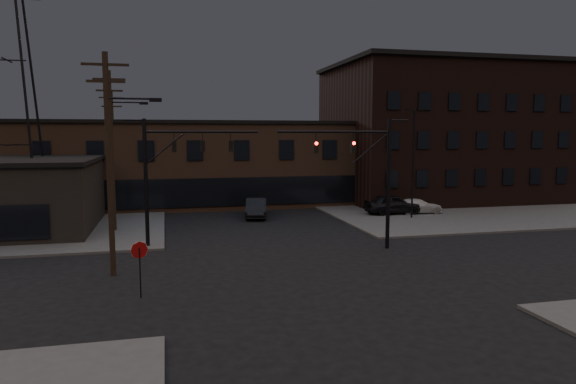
% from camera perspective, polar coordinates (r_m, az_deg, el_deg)
% --- Properties ---
extents(ground, '(140.00, 140.00, 0.00)m').
position_cam_1_polar(ground, '(26.43, 1.99, -9.06)').
color(ground, black).
rests_on(ground, ground).
extents(sidewalk_ne, '(30.00, 30.00, 0.15)m').
position_cam_1_polar(sidewalk_ne, '(55.18, 18.13, -1.12)').
color(sidewalk_ne, '#474744').
rests_on(sidewalk_ne, ground).
extents(building_row, '(40.00, 12.00, 8.00)m').
position_cam_1_polar(building_row, '(53.06, -6.09, 3.13)').
color(building_row, brown).
rests_on(building_row, ground).
extents(building_right, '(22.00, 16.00, 14.00)m').
position_cam_1_polar(building_right, '(58.17, 16.30, 6.16)').
color(building_right, black).
rests_on(building_right, ground).
extents(traffic_signal_near, '(7.12, 0.24, 8.00)m').
position_cam_1_polar(traffic_signal_near, '(31.56, 9.25, 2.49)').
color(traffic_signal_near, black).
rests_on(traffic_signal_near, ground).
extents(traffic_signal_far, '(7.12, 0.24, 8.00)m').
position_cam_1_polar(traffic_signal_far, '(32.60, -13.30, 2.67)').
color(traffic_signal_far, black).
rests_on(traffic_signal_far, ground).
extents(stop_sign, '(0.72, 0.33, 2.48)m').
position_cam_1_polar(stop_sign, '(23.18, -16.17, -6.84)').
color(stop_sign, black).
rests_on(stop_sign, ground).
extents(utility_pole_near, '(3.70, 0.28, 11.00)m').
position_cam_1_polar(utility_pole_near, '(26.69, -19.14, 3.52)').
color(utility_pole_near, black).
rests_on(utility_pole_near, ground).
extents(utility_pole_mid, '(3.70, 0.28, 11.50)m').
position_cam_1_polar(utility_pole_mid, '(38.71, -18.92, 4.73)').
color(utility_pole_mid, black).
rests_on(utility_pole_mid, ground).
extents(utility_pole_far, '(2.20, 0.28, 11.00)m').
position_cam_1_polar(utility_pole_far, '(50.77, -18.84, 4.68)').
color(utility_pole_far, black).
rests_on(utility_pole_far, ground).
extents(transmission_tower, '(7.00, 7.00, 25.00)m').
position_cam_1_polar(transmission_tower, '(44.31, -28.76, 12.73)').
color(transmission_tower, black).
rests_on(transmission_tower, ground).
extents(lot_light_a, '(1.50, 0.28, 9.14)m').
position_cam_1_polar(lot_light_a, '(43.36, 13.76, 4.23)').
color(lot_light_a, black).
rests_on(lot_light_a, ground).
extents(lot_light_b, '(1.50, 0.28, 9.14)m').
position_cam_1_polar(lot_light_b, '(50.64, 17.22, 4.43)').
color(lot_light_b, black).
rests_on(lot_light_b, ground).
extents(parked_car_lot_a, '(4.97, 2.05, 1.69)m').
position_cam_1_polar(parked_car_lot_a, '(45.51, 11.60, -1.33)').
color(parked_car_lot_a, black).
rests_on(parked_car_lot_a, sidewalk_ne).
extents(parked_car_lot_b, '(4.47, 2.16, 1.25)m').
position_cam_1_polar(parked_car_lot_b, '(46.44, 14.25, -1.51)').
color(parked_car_lot_b, silver).
rests_on(parked_car_lot_b, sidewalk_ne).
extents(car_crossing, '(2.62, 5.16, 1.62)m').
position_cam_1_polar(car_crossing, '(43.71, -3.56, -1.77)').
color(car_crossing, black).
rests_on(car_crossing, ground).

